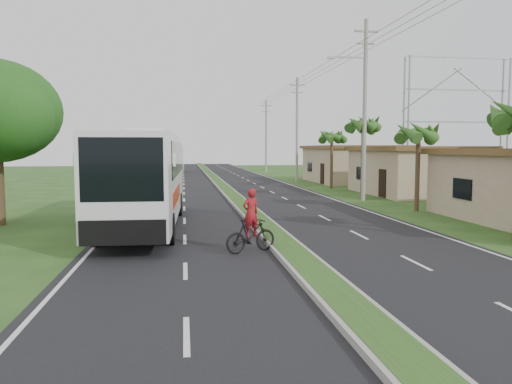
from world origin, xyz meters
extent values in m
plane|color=#244318|center=(0.00, 0.00, 0.00)|extent=(180.00, 180.00, 0.00)
cube|color=black|center=(0.00, 20.00, 0.01)|extent=(14.00, 160.00, 0.02)
cube|color=gray|center=(0.00, 20.00, 0.10)|extent=(1.20, 160.00, 0.17)
cube|color=#244318|center=(0.00, 20.00, 0.18)|extent=(0.95, 160.00, 0.02)
cube|color=silver|center=(-6.70, 20.00, 0.00)|extent=(0.12, 160.00, 0.01)
cube|color=silver|center=(6.70, 20.00, 0.00)|extent=(0.12, 160.00, 0.01)
cube|color=tan|center=(14.00, 22.00, 1.68)|extent=(7.00, 10.00, 3.35)
cube|color=#53381D|center=(14.00, 22.00, 3.51)|extent=(7.60, 10.60, 0.32)
cube|color=tan|center=(14.00, 36.00, 1.75)|extent=(8.00, 11.00, 3.50)
cube|color=#53381D|center=(14.00, 36.00, 3.66)|extent=(8.60, 11.60, 0.32)
cylinder|color=#473321|center=(9.40, 12.00, 2.30)|extent=(0.26, 0.26, 4.60)
cylinder|color=#473321|center=(8.80, 19.00, 2.70)|extent=(0.26, 0.26, 5.40)
cylinder|color=#473321|center=(9.30, 28.00, 2.40)|extent=(0.26, 0.26, 4.80)
sphere|color=#204813|center=(-10.80, 9.00, 4.90)|extent=(3.40, 3.40, 3.40)
cylinder|color=gray|center=(8.50, 18.00, 6.00)|extent=(0.28, 0.28, 12.00)
cube|color=gray|center=(8.50, 18.00, 11.20)|extent=(1.60, 0.12, 0.12)
cube|color=gray|center=(8.50, 18.00, 10.40)|extent=(1.20, 0.10, 0.10)
cube|color=gray|center=(7.30, 18.00, 9.50)|extent=(2.40, 0.10, 0.10)
cylinder|color=gray|center=(8.50, 38.00, 5.50)|extent=(0.28, 0.28, 11.00)
cube|color=gray|center=(8.50, 38.00, 10.20)|extent=(1.60, 0.12, 0.12)
cube|color=gray|center=(8.50, 38.00, 9.40)|extent=(1.20, 0.10, 0.10)
cylinder|color=gray|center=(8.50, 58.00, 5.25)|extent=(0.28, 0.28, 10.50)
cube|color=gray|center=(8.50, 58.00, 9.70)|extent=(1.60, 0.12, 0.12)
cube|color=gray|center=(8.50, 58.00, 8.90)|extent=(1.20, 0.10, 0.10)
cylinder|color=gray|center=(17.00, 29.50, 6.00)|extent=(0.18, 0.18, 12.00)
cylinder|color=gray|center=(27.00, 29.50, 6.00)|extent=(0.18, 0.18, 12.00)
cylinder|color=gray|center=(17.00, 30.50, 6.00)|extent=(0.18, 0.18, 12.00)
cylinder|color=gray|center=(27.00, 30.50, 6.00)|extent=(0.18, 0.18, 12.00)
cube|color=gray|center=(22.00, 30.00, 6.00)|extent=(10.00, 0.14, 0.14)
cube|color=gray|center=(22.00, 30.00, 9.00)|extent=(10.00, 0.14, 0.14)
cube|color=gray|center=(22.00, 30.00, 12.00)|extent=(10.00, 0.14, 0.14)
cube|color=white|center=(-5.20, 8.41, 2.29)|extent=(3.24, 13.67, 3.57)
cube|color=black|center=(-5.18, 9.09, 3.08)|extent=(3.21, 10.95, 1.43)
cube|color=black|center=(-5.40, 1.68, 2.86)|extent=(2.55, 0.22, 2.00)
cube|color=#B0230E|center=(-5.24, 7.05, 1.58)|extent=(3.06, 5.97, 0.62)
cube|color=yellow|center=(-5.19, 8.75, 1.29)|extent=(2.98, 3.48, 0.28)
cube|color=white|center=(-5.15, 9.76, 4.23)|extent=(1.67, 2.76, 0.32)
cylinder|color=black|center=(-6.61, 4.15, 0.59)|extent=(0.40, 1.19, 1.18)
cylinder|color=black|center=(-4.05, 4.07, 0.59)|extent=(0.40, 1.19, 1.18)
cylinder|color=black|center=(-6.36, 12.07, 0.59)|extent=(0.40, 1.19, 1.18)
cylinder|color=black|center=(-3.81, 11.99, 0.59)|extent=(0.40, 1.19, 1.18)
cube|color=silver|center=(-5.12, 60.06, 1.86)|extent=(3.21, 12.34, 3.41)
cube|color=black|center=(-5.10, 60.59, 2.88)|extent=(3.11, 9.16, 1.16)
cube|color=orange|center=(-5.17, 59.00, 1.22)|extent=(2.97, 5.97, 0.37)
cylinder|color=black|center=(-6.52, 55.07, 0.51)|extent=(0.36, 1.03, 1.02)
cylinder|color=black|center=(-4.18, 54.96, 0.51)|extent=(0.36, 1.03, 1.02)
cylinder|color=black|center=(-6.09, 64.63, 0.51)|extent=(0.36, 1.03, 1.02)
cylinder|color=black|center=(-3.75, 64.53, 0.51)|extent=(0.36, 1.03, 1.02)
imported|color=black|center=(-1.30, 2.30, 0.57)|extent=(1.96, 1.25, 1.14)
imported|color=maroon|center=(-1.30, 2.30, 1.37)|extent=(0.70, 0.60, 1.63)
camera|label=1|loc=(-3.52, -14.17, 3.52)|focal=35.00mm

